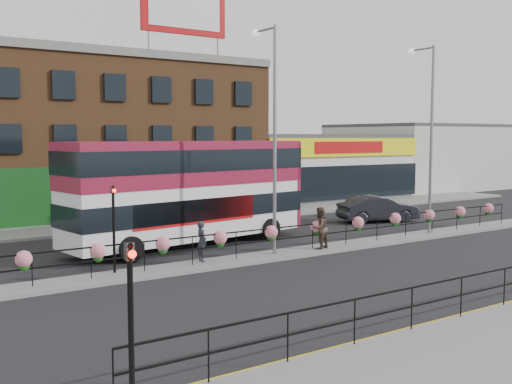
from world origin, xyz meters
TOP-DOWN VIEW (x-y plane):
  - ground at (0.00, 0.00)m, footprint 120.00×120.00m
  - north_pavement at (0.00, 12.00)m, footprint 60.00×4.00m
  - median at (0.00, 0.00)m, footprint 60.00×1.60m
  - yellow_line_inner at (0.00, -9.70)m, footprint 60.00×0.10m
  - yellow_line_outer at (0.00, -9.88)m, footprint 60.00×0.10m
  - brick_building at (-4.00, 19.96)m, footprint 25.00×12.21m
  - supermarket at (16.00, 19.90)m, footprint 15.00×12.25m
  - warehouse_east at (30.75, 20.00)m, footprint 14.50×12.00m
  - billboard at (2.50, 14.99)m, footprint 6.00×0.29m
  - median_railing at (-0.00, 0.00)m, footprint 30.04×0.56m
  - south_railing at (-2.00, -10.10)m, footprint 20.04×0.05m
  - double_decker_bus at (-2.83, 4.31)m, footprint 12.39×4.55m
  - car at (10.29, 5.13)m, footprint 4.40×5.75m
  - pedestrian_a at (-4.41, 0.33)m, footprint 0.66×0.49m
  - pedestrian_b at (1.26, -0.18)m, footprint 1.23×1.13m
  - lamp_column_west at (-1.04, 0.29)m, footprint 0.34×1.68m
  - lamp_column_east at (8.74, 0.23)m, footprint 0.34×1.68m
  - traffic_light_south at (-12.00, -11.01)m, footprint 0.15×0.28m
  - traffic_light_median at (-8.00, 0.39)m, footprint 0.15×0.28m

SIDE VIEW (x-z plane):
  - ground at x=0.00m, z-range 0.00..0.00m
  - yellow_line_inner at x=0.00m, z-range 0.00..0.01m
  - yellow_line_outer at x=0.00m, z-range 0.00..0.01m
  - north_pavement at x=0.00m, z-range 0.00..0.15m
  - median at x=0.00m, z-range 0.00..0.15m
  - car at x=10.29m, z-range 0.00..1.58m
  - south_railing at x=-2.00m, z-range 0.40..1.52m
  - pedestrian_a at x=-4.41m, z-range 0.15..1.77m
  - median_railing at x=0.00m, z-range 0.43..1.66m
  - pedestrian_b at x=1.26m, z-range 0.15..2.00m
  - traffic_light_south at x=-12.00m, z-range 0.64..4.29m
  - traffic_light_median at x=-8.00m, z-range 0.64..4.29m
  - supermarket at x=16.00m, z-range 0.00..5.30m
  - double_decker_bus at x=-2.83m, z-range 0.56..5.46m
  - warehouse_east at x=30.75m, z-range 0.00..6.30m
  - brick_building at x=-4.00m, z-range -0.02..10.28m
  - lamp_column_east at x=8.74m, z-range 1.03..10.59m
  - lamp_column_west at x=-1.04m, z-range 1.04..10.61m
  - billboard at x=2.50m, z-range 10.98..15.38m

